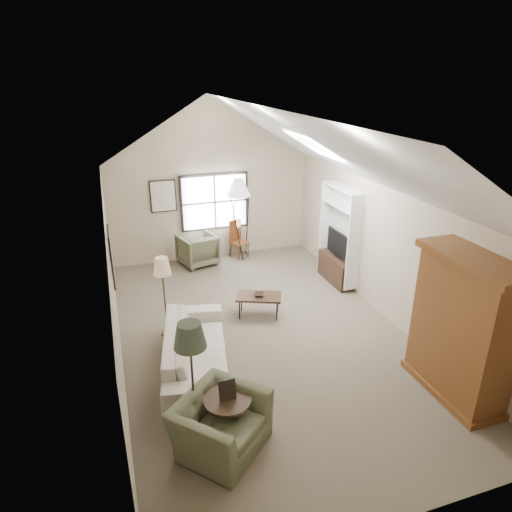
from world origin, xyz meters
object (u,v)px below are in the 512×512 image
object	(u,v)px
armoire	(463,328)
armchair_far	(197,250)
side_table	(228,418)
sofa	(196,350)
side_chair	(239,239)
coffee_table	(259,306)
armchair_near	(220,424)

from	to	relation	value
armoire	armchair_far	distance (m)	6.58
side_table	sofa	bearing A→B (deg)	93.58
armoire	armchair_far	bearing A→B (deg)	113.85
side_table	side_chair	world-z (taller)	side_chair
armoire	side_table	xyz separation A→B (m)	(-3.44, 0.17, -0.79)
armoire	coffee_table	world-z (taller)	armoire
armchair_far	side_chair	size ratio (longest dim) A/B	0.88
side_chair	side_table	bearing A→B (deg)	-132.73
side_table	side_chair	bearing A→B (deg)	72.10
armchair_near	armchair_far	world-z (taller)	armchair_far
armoire	sofa	size ratio (longest dim) A/B	0.89
coffee_table	side_table	xyz separation A→B (m)	(-1.41, -2.91, 0.09)
coffee_table	armchair_far	bearing A→B (deg)	101.89
armchair_near	sofa	bearing A→B (deg)	46.43
side_table	side_chair	xyz separation A→B (m)	(1.92, 5.93, 0.17)
sofa	side_table	xyz separation A→B (m)	(0.10, -1.60, -0.05)
armoire	armchair_far	size ratio (longest dim) A/B	2.59
armchair_near	side_chair	bearing A→B (deg)	28.84
coffee_table	armoire	bearing A→B (deg)	-56.51
side_chair	armoire	bearing A→B (deg)	-100.78
sofa	armchair_near	size ratio (longest dim) A/B	2.23
armchair_near	coffee_table	size ratio (longest dim) A/B	1.29
side_chair	armchair_far	bearing A→B (deg)	161.22
sofa	armchair_far	world-z (taller)	armchair_far
armoire	armchair_near	size ratio (longest dim) A/B	1.98
coffee_table	side_chair	world-z (taller)	side_chair
side_table	side_chair	size ratio (longest dim) A/B	0.64
coffee_table	side_table	bearing A→B (deg)	-115.91
side_chair	coffee_table	bearing A→B (deg)	-124.31
armoire	side_table	bearing A→B (deg)	177.25
coffee_table	sofa	bearing A→B (deg)	-139.18
armchair_near	armchair_far	bearing A→B (deg)	38.62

